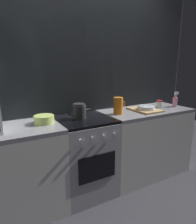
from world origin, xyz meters
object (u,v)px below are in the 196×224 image
(kettle, at_px, (79,111))
(spray_bottle, at_px, (175,101))
(stove_unit, at_px, (85,156))
(mixing_bowl, at_px, (44,119))
(spice_jar, at_px, (160,104))
(dish_pile, at_px, (145,109))
(pitcher, at_px, (118,106))

(kettle, bearing_deg, spray_bottle, -2.42)
(stove_unit, distance_m, mixing_bowl, 0.65)
(spray_bottle, bearing_deg, spice_jar, 171.65)
(mixing_bowl, distance_m, spice_jar, 1.57)
(dish_pile, xyz_separation_m, spray_bottle, (0.55, -0.00, 0.06))
(mixing_bowl, xyz_separation_m, spice_jar, (1.57, -0.03, 0.01))
(stove_unit, xyz_separation_m, dish_pile, (0.85, -0.04, 0.47))
(pitcher, xyz_separation_m, spice_jar, (0.69, 0.01, -0.05))
(stove_unit, xyz_separation_m, spray_bottle, (1.40, -0.04, 0.53))
(mixing_bowl, xyz_separation_m, spray_bottle, (1.83, -0.07, 0.04))
(kettle, distance_m, mixing_bowl, 0.38)
(kettle, relative_size, mixing_bowl, 1.42)
(pitcher, bearing_deg, mixing_bowl, 177.41)
(stove_unit, xyz_separation_m, spice_jar, (1.14, -0.00, 0.50))
(dish_pile, bearing_deg, spice_jar, 7.38)
(stove_unit, bearing_deg, pitcher, -2.06)
(kettle, height_order, mixing_bowl, kettle)
(kettle, xyz_separation_m, dish_pile, (0.90, -0.06, -0.06))
(stove_unit, distance_m, kettle, 0.53)
(pitcher, xyz_separation_m, dish_pile, (0.41, -0.02, -0.08))
(kettle, height_order, spray_bottle, spray_bottle)
(kettle, bearing_deg, mixing_bowl, 179.33)
(pitcher, bearing_deg, kettle, 175.92)
(spice_jar, bearing_deg, stove_unit, 179.81)
(spice_jar, bearing_deg, dish_pile, -172.62)
(spice_jar, distance_m, spray_bottle, 0.26)
(stove_unit, relative_size, kettle, 3.16)
(pitcher, height_order, spice_jar, pitcher)
(stove_unit, height_order, kettle, kettle)
(pitcher, bearing_deg, stove_unit, 177.94)
(stove_unit, height_order, spray_bottle, spray_bottle)
(dish_pile, bearing_deg, mixing_bowl, 177.11)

